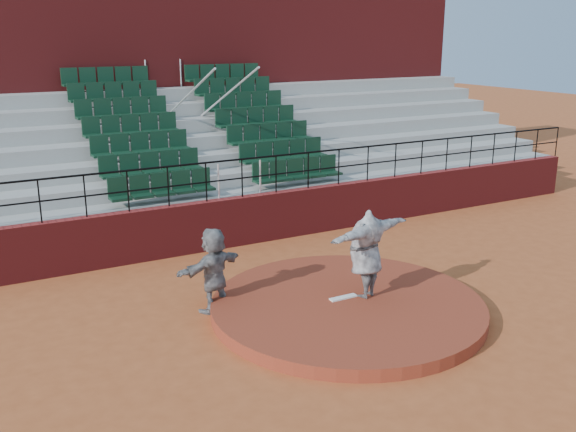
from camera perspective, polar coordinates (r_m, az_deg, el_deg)
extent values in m
plane|color=#AC5026|center=(13.18, 5.28, -8.51)|extent=(90.00, 90.00, 0.00)
cylinder|color=maroon|center=(13.13, 5.29, -8.02)|extent=(5.50, 5.50, 0.25)
cube|color=white|center=(13.19, 4.94, -7.23)|extent=(0.60, 0.15, 0.03)
cube|color=maroon|center=(17.06, -4.03, -0.39)|extent=(24.00, 0.30, 1.30)
cylinder|color=black|center=(16.67, -4.14, 5.06)|extent=(24.00, 0.05, 0.05)
cylinder|color=black|center=(16.77, -4.11, 3.38)|extent=(24.00, 0.04, 0.04)
cylinder|color=black|center=(15.45, -21.21, 1.22)|extent=(0.04, 0.04, 1.00)
cylinder|color=black|center=(15.59, -17.59, 1.69)|extent=(0.04, 0.04, 1.00)
cylinder|color=black|center=(15.80, -14.04, 2.15)|extent=(0.04, 0.04, 1.00)
cylinder|color=black|center=(16.07, -10.60, 2.59)|extent=(0.04, 0.04, 1.00)
cylinder|color=black|center=(16.39, -7.29, 3.00)|extent=(0.04, 0.04, 1.00)
cylinder|color=black|center=(16.77, -4.11, 3.38)|extent=(0.04, 0.04, 1.00)
cylinder|color=black|center=(17.20, -1.07, 3.74)|extent=(0.04, 0.04, 1.00)
cylinder|color=black|center=(17.68, 1.81, 4.07)|extent=(0.04, 0.04, 1.00)
cylinder|color=black|center=(18.19, 4.53, 4.37)|extent=(0.04, 0.04, 1.00)
cylinder|color=black|center=(18.75, 7.11, 4.64)|extent=(0.04, 0.04, 1.00)
cylinder|color=black|center=(19.34, 9.53, 4.89)|extent=(0.04, 0.04, 1.00)
cylinder|color=black|center=(19.97, 11.80, 5.12)|extent=(0.04, 0.04, 1.00)
cylinder|color=black|center=(20.62, 13.94, 5.33)|extent=(0.04, 0.04, 1.00)
cylinder|color=black|center=(21.30, 15.94, 5.51)|extent=(0.04, 0.04, 1.00)
cylinder|color=black|center=(22.01, 17.82, 5.68)|extent=(0.04, 0.04, 1.00)
cylinder|color=black|center=(22.73, 19.58, 5.83)|extent=(0.04, 0.04, 1.00)
cylinder|color=black|center=(23.48, 21.23, 5.97)|extent=(0.04, 0.04, 1.00)
cylinder|color=black|center=(24.25, 22.77, 6.10)|extent=(0.04, 0.04, 1.00)
cube|color=#9C9C96|center=(17.56, -4.81, 0.08)|extent=(24.00, 0.85, 1.30)
cube|color=#113320|center=(16.65, -11.13, 2.53)|extent=(2.75, 0.48, 0.72)
cube|color=#113320|center=(18.19, 0.80, 3.96)|extent=(2.75, 0.48, 0.72)
cube|color=#9C9C96|center=(18.27, -5.91, 1.32)|extent=(24.00, 0.85, 1.70)
cube|color=#113320|center=(17.36, -12.07, 4.38)|extent=(2.75, 0.48, 0.72)
cube|color=#113320|center=(18.84, -0.47, 5.63)|extent=(2.75, 0.48, 0.72)
cube|color=#9C9C96|center=(18.98, -6.93, 2.47)|extent=(24.00, 0.85, 2.10)
cube|color=#113320|center=(18.09, -12.93, 6.08)|extent=(2.75, 0.48, 0.72)
cube|color=#113320|center=(19.52, -1.66, 7.17)|extent=(2.75, 0.48, 0.72)
cube|color=#9C9C96|center=(19.71, -7.88, 3.54)|extent=(24.00, 0.85, 2.50)
cube|color=#113320|center=(18.84, -13.74, 7.64)|extent=(2.75, 0.48, 0.72)
cube|color=#113320|center=(20.21, -2.78, 8.61)|extent=(2.75, 0.48, 0.72)
cube|color=#9C9C96|center=(20.45, -8.76, 4.53)|extent=(24.00, 0.85, 2.90)
cube|color=#113320|center=(19.61, -14.48, 9.08)|extent=(2.75, 0.48, 0.72)
cube|color=#113320|center=(20.93, -3.83, 9.95)|extent=(2.75, 0.48, 0.72)
cube|color=#9C9C96|center=(21.20, -9.58, 5.45)|extent=(24.00, 0.85, 3.30)
cube|color=#113320|center=(20.39, -15.17, 10.41)|extent=(2.75, 0.48, 0.72)
cube|color=#113320|center=(21.66, -4.81, 11.20)|extent=(2.75, 0.48, 0.72)
cube|color=#9C9C96|center=(21.96, -10.34, 6.30)|extent=(24.00, 0.85, 3.70)
cube|color=#113320|center=(21.18, -15.82, 11.65)|extent=(2.75, 0.48, 0.72)
cube|color=#113320|center=(22.41, -5.74, 12.36)|extent=(2.75, 0.48, 0.72)
cylinder|color=silver|center=(19.17, -9.82, 9.62)|extent=(0.06, 5.97, 2.46)
cylinder|color=silver|center=(19.59, -6.46, 9.89)|extent=(0.06, 5.97, 2.46)
cube|color=maroon|center=(23.58, -12.08, 11.03)|extent=(24.00, 3.00, 7.10)
imported|color=black|center=(13.01, 6.97, -3.33)|extent=(2.34, 1.18, 1.84)
imported|color=black|center=(13.00, -6.62, -4.75)|extent=(1.69, 1.06, 1.74)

